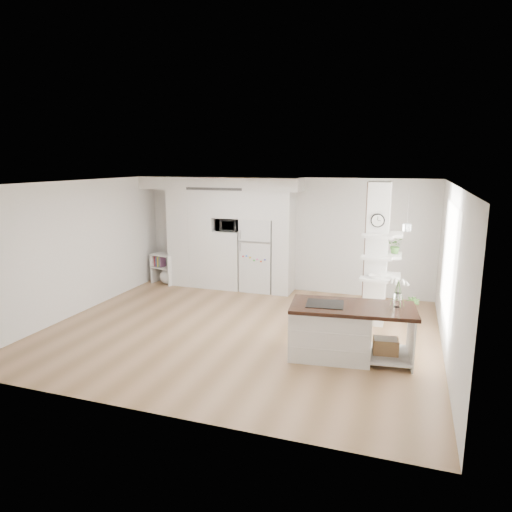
% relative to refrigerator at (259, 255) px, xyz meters
% --- Properties ---
extents(floor, '(7.00, 6.00, 0.01)m').
position_rel_refrigerator_xyz_m(floor, '(0.53, -2.68, -0.88)').
color(floor, '#A27B57').
rests_on(floor, ground).
extents(room, '(7.04, 6.04, 2.72)m').
position_rel_refrigerator_xyz_m(room, '(0.53, -2.68, 0.98)').
color(room, white).
rests_on(room, ground).
extents(cabinet_wall, '(4.00, 0.71, 2.70)m').
position_rel_refrigerator_xyz_m(cabinet_wall, '(-0.92, -0.01, 0.63)').
color(cabinet_wall, white).
rests_on(cabinet_wall, floor).
extents(refrigerator, '(0.78, 0.69, 1.75)m').
position_rel_refrigerator_xyz_m(refrigerator, '(0.00, 0.00, 0.00)').
color(refrigerator, silver).
rests_on(refrigerator, floor).
extents(column, '(0.69, 0.90, 2.70)m').
position_rel_refrigerator_xyz_m(column, '(2.90, -1.55, 0.48)').
color(column, silver).
rests_on(column, floor).
extents(window, '(0.00, 2.40, 2.40)m').
position_rel_refrigerator_xyz_m(window, '(4.00, -2.38, 0.62)').
color(window, white).
rests_on(window, room).
extents(pendant_light, '(0.12, 0.12, 0.10)m').
position_rel_refrigerator_xyz_m(pendant_light, '(2.23, -2.53, 1.24)').
color(pendant_light, white).
rests_on(pendant_light, room).
extents(kitchen_island, '(2.01, 1.13, 1.43)m').
position_rel_refrigerator_xyz_m(kitchen_island, '(2.40, -3.26, -0.42)').
color(kitchen_island, white).
rests_on(kitchen_island, floor).
extents(bookshelf, '(0.72, 0.52, 0.76)m').
position_rel_refrigerator_xyz_m(bookshelf, '(-2.45, -0.19, -0.54)').
color(bookshelf, white).
rests_on(bookshelf, floor).
extents(floor_plant_a, '(0.30, 0.27, 0.43)m').
position_rel_refrigerator_xyz_m(floor_plant_a, '(2.40, -1.64, -0.66)').
color(floor_plant_a, '#3D6C2B').
rests_on(floor_plant_a, floor).
extents(floor_plant_b, '(0.28, 0.28, 0.49)m').
position_rel_refrigerator_xyz_m(floor_plant_b, '(3.52, -1.16, -0.63)').
color(floor_plant_b, '#3D6C2B').
rests_on(floor_plant_b, floor).
extents(microwave, '(0.54, 0.37, 0.30)m').
position_rel_refrigerator_xyz_m(microwave, '(-0.75, -0.06, 0.69)').
color(microwave, '#2D2D2D').
rests_on(microwave, cabinet_wall).
extents(shelf_plant, '(0.27, 0.23, 0.30)m').
position_rel_refrigerator_xyz_m(shelf_plant, '(3.15, -1.38, 0.65)').
color(shelf_plant, '#3D6C2B').
rests_on(shelf_plant, column).
extents(decor_bowl, '(0.22, 0.22, 0.05)m').
position_rel_refrigerator_xyz_m(decor_bowl, '(2.82, -1.78, 0.13)').
color(decor_bowl, white).
rests_on(decor_bowl, column).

